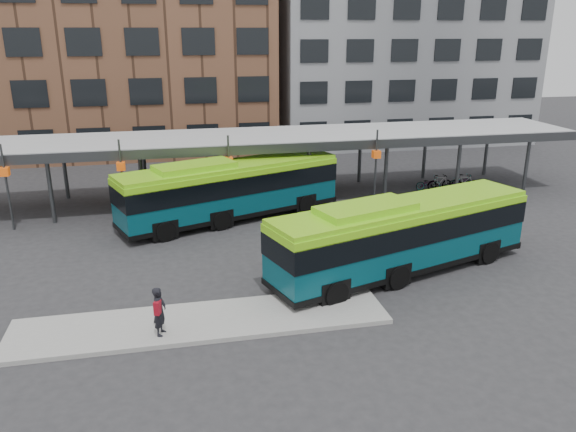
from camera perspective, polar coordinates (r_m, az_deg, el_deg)
name	(u,v)px	position (r m, az deg, el deg)	size (l,w,h in m)	color
ground	(323,278)	(25.18, 3.53, -6.32)	(120.00, 120.00, 0.00)	#28282B
boarding_island	(203,322)	(21.69, -8.66, -10.57)	(14.00, 3.00, 0.18)	gray
canopy	(269,139)	(36.02, -1.94, 7.85)	(40.00, 6.53, 4.80)	#999B9E
building_brick	(118,23)	(54.12, -16.89, 18.21)	(26.00, 14.00, 22.00)	brown
building_grey	(396,35)	(58.41, 10.87, 17.63)	(24.00, 14.00, 20.00)	slate
bus_front	(402,234)	(25.56, 11.47, -1.81)	(13.06, 6.53, 3.54)	#07414D
bus_rear	(230,188)	(32.32, -5.89, 2.81)	(13.18, 7.22, 3.60)	#07414D
pedestrian	(160,311)	(20.55, -12.92, -9.38)	(0.62, 0.76, 1.82)	black
bike_rack	(449,183)	(40.19, 16.03, 3.26)	(4.35, 1.61, 1.07)	slate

